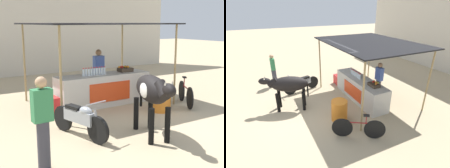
# 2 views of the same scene
# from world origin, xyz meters

# --- Properties ---
(ground_plane) EXTENTS (60.00, 60.00, 0.00)m
(ground_plane) POSITION_xyz_m (0.00, 0.00, 0.00)
(ground_plane) COLOR tan
(building_wall_far) EXTENTS (16.00, 0.50, 6.14)m
(building_wall_far) POSITION_xyz_m (0.00, 9.02, 3.07)
(building_wall_far) COLOR beige
(building_wall_far) RESTS_ON ground
(stall_counter) EXTENTS (3.00, 0.82, 0.96)m
(stall_counter) POSITION_xyz_m (0.00, 2.20, 0.48)
(stall_counter) COLOR beige
(stall_counter) RESTS_ON ground
(stall_awning) EXTENTS (4.20, 3.20, 2.50)m
(stall_awning) POSITION_xyz_m (0.00, 2.50, 2.40)
(stall_awning) COLOR black
(stall_awning) RESTS_ON ground
(water_bottle_row) EXTENTS (0.79, 0.07, 0.25)m
(water_bottle_row) POSITION_xyz_m (-0.35, 2.15, 1.07)
(water_bottle_row) COLOR silver
(water_bottle_row) RESTS_ON stall_counter
(fruit_crate) EXTENTS (0.44, 0.32, 0.18)m
(fruit_crate) POSITION_xyz_m (0.85, 2.26, 1.03)
(fruit_crate) COLOR #3F3326
(fruit_crate) RESTS_ON stall_counter
(vendor_behind_counter) EXTENTS (0.34, 0.22, 1.65)m
(vendor_behind_counter) POSITION_xyz_m (0.27, 2.95, 0.85)
(vendor_behind_counter) COLOR #383842
(vendor_behind_counter) RESTS_ON ground
(cooler_box) EXTENTS (0.60, 0.44, 0.48)m
(cooler_box) POSITION_xyz_m (-1.87, 2.10, 0.24)
(cooler_box) COLOR red
(cooler_box) RESTS_ON ground
(water_barrel) EXTENTS (0.58, 0.58, 0.76)m
(water_barrel) POSITION_xyz_m (1.01, 0.69, 0.38)
(water_barrel) COLOR orange
(water_barrel) RESTS_ON ground
(cow) EXTENTS (0.93, 1.84, 1.44)m
(cow) POSITION_xyz_m (-0.52, -0.76, 1.03)
(cow) COLOR black
(cow) RESTS_ON ground
(motorcycle_parked) EXTENTS (0.64, 1.77, 0.90)m
(motorcycle_parked) POSITION_xyz_m (-1.89, 0.07, 0.43)
(motorcycle_parked) COLOR black
(motorcycle_parked) RESTS_ON ground
(bicycle_leaning) EXTENTS (0.89, 1.44, 0.85)m
(bicycle_leaning) POSITION_xyz_m (2.13, 0.81, 0.35)
(bicycle_leaning) COLOR black
(bicycle_leaning) RESTS_ON ground
(passerby_on_street) EXTENTS (0.34, 0.22, 1.65)m
(passerby_on_street) POSITION_xyz_m (-3.12, -1.00, 0.85)
(passerby_on_street) COLOR #383842
(passerby_on_street) RESTS_ON ground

